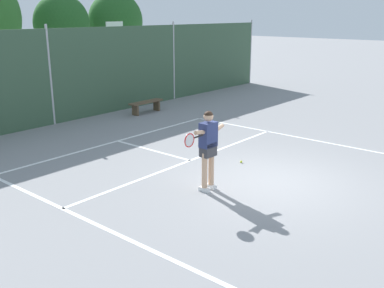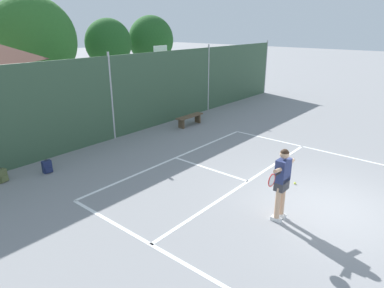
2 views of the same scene
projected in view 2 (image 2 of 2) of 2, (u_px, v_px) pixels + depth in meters
ground_plane at (329, 208)px, 8.87m from camera, size 120.00×120.00×0.00m
court_markings at (306, 200)px, 9.26m from camera, size 8.30×11.10×0.01m
chainlink_fence at (112, 99)px, 13.73m from camera, size 26.09×0.09×3.54m
basketball_hoop at (161, 71)px, 17.19m from camera, size 0.90×0.67×3.55m
tennis_player at (282, 179)px, 7.99m from camera, size 1.44×0.26×1.85m
tennis_ball at (295, 183)px, 10.18m from camera, size 0.07×0.07×0.07m
backpack_olive at (2, 176)px, 10.28m from camera, size 0.31×0.29×0.46m
backpack_navy at (47, 167)px, 10.93m from camera, size 0.29×0.25×0.46m
courtside_bench at (190, 118)px, 15.97m from camera, size 1.60×0.36×0.48m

